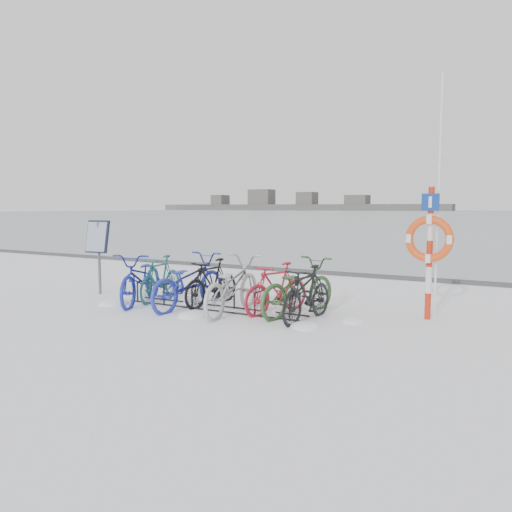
# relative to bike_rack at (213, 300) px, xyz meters

# --- Properties ---
(ground) EXTENTS (900.00, 900.00, 0.00)m
(ground) POSITION_rel_bike_rack_xyz_m (0.00, 0.00, -0.18)
(ground) COLOR white
(ground) RESTS_ON ground
(ice_sheet) EXTENTS (400.00, 298.00, 0.02)m
(ice_sheet) POSITION_rel_bike_rack_xyz_m (0.00, 155.00, -0.17)
(ice_sheet) COLOR #9FABB4
(ice_sheet) RESTS_ON ground
(quay_edge) EXTENTS (400.00, 0.25, 0.10)m
(quay_edge) POSITION_rel_bike_rack_xyz_m (0.00, 5.90, -0.13)
(quay_edge) COLOR #3F3F42
(quay_edge) RESTS_ON ground
(bike_rack) EXTENTS (4.00, 0.48, 0.46)m
(bike_rack) POSITION_rel_bike_rack_xyz_m (0.00, 0.00, 0.00)
(bike_rack) COLOR black
(bike_rack) RESTS_ON ground
(info_board) EXTENTS (0.60, 0.30, 1.73)m
(info_board) POSITION_rel_bike_rack_xyz_m (-3.29, 0.10, 1.07)
(info_board) COLOR #595B5E
(info_board) RESTS_ON ground
(lifebuoy_station) EXTENTS (0.84, 0.23, 4.35)m
(lifebuoy_station) POSITION_rel_bike_rack_xyz_m (3.94, 1.07, 1.28)
(lifebuoy_station) COLOR red
(lifebuoy_station) RESTS_ON ground
(shoreline) EXTENTS (180.00, 12.00, 9.50)m
(shoreline) POSITION_rel_bike_rack_xyz_m (-122.02, 260.00, 2.61)
(shoreline) COLOR #4B4B4B
(shoreline) RESTS_ON ground
(bike_0) EXTENTS (1.47, 2.27, 1.13)m
(bike_0) POSITION_rel_bike_rack_xyz_m (-1.67, -0.22, 0.38)
(bike_0) COLOR #1925A1
(bike_0) RESTS_ON ground
(bike_1) EXTENTS (0.75, 1.74, 1.01)m
(bike_1) POSITION_rel_bike_rack_xyz_m (-1.53, 0.22, 0.33)
(bike_1) COLOR #1A595E
(bike_1) RESTS_ON ground
(bike_2) EXTENTS (0.89, 2.21, 1.14)m
(bike_2) POSITION_rel_bike_rack_xyz_m (-0.49, -0.16, 0.39)
(bike_2) COLOR #232FB0
(bike_2) RESTS_ON ground
(bike_3) EXTENTS (0.63, 1.70, 1.00)m
(bike_3) POSITION_rel_bike_rack_xyz_m (-0.26, 0.33, 0.32)
(bike_3) COLOR black
(bike_3) RESTS_ON ground
(bike_4) EXTENTS (0.94, 2.22, 1.14)m
(bike_4) POSITION_rel_bike_rack_xyz_m (0.55, -0.17, 0.39)
(bike_4) COLOR #ADB0B4
(bike_4) RESTS_ON ground
(bike_5) EXTENTS (0.97, 1.74, 1.01)m
(bike_5) POSITION_rel_bike_rack_xyz_m (1.29, 0.28, 0.32)
(bike_5) COLOR red
(bike_5) RESTS_ON ground
(bike_6) EXTENTS (1.23, 2.22, 1.11)m
(bike_6) POSITION_rel_bike_rack_xyz_m (1.70, 0.35, 0.37)
(bike_6) COLOR #2E5328
(bike_6) RESTS_ON ground
(bike_7) EXTENTS (0.65, 1.75, 1.03)m
(bike_7) POSITION_rel_bike_rack_xyz_m (2.06, -0.04, 0.33)
(bike_7) COLOR black
(bike_7) RESTS_ON ground
(snow_drifts) EXTENTS (5.64, 1.80, 0.22)m
(snow_drifts) POSITION_rel_bike_rack_xyz_m (0.07, -0.28, -0.18)
(snow_drifts) COLOR white
(snow_drifts) RESTS_ON ground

